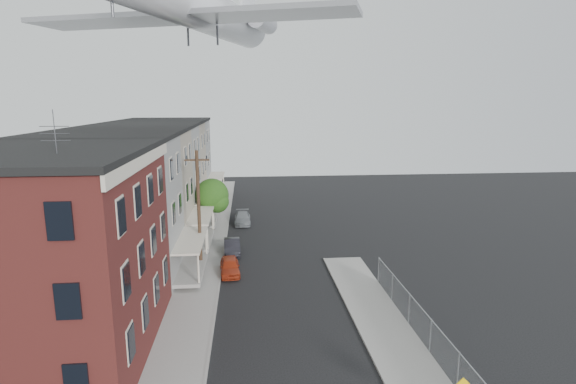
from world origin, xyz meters
name	(u,v)px	position (x,y,z in m)	size (l,w,h in m)	color
sidewalk_left	(209,243)	(-5.50, 24.00, 0.06)	(3.00, 62.00, 0.12)	gray
sidewalk_right	(394,344)	(5.50, 6.00, 0.06)	(3.00, 26.00, 0.12)	gray
curb_left	(225,242)	(-4.05, 24.00, 0.07)	(0.15, 62.00, 0.14)	gray
curb_right	(367,345)	(4.05, 6.00, 0.07)	(0.15, 26.00, 0.14)	gray
corner_building	(42,255)	(-12.00, 7.00, 5.16)	(10.31, 12.30, 12.15)	#3E1613
row_house_a	(103,209)	(-11.96, 16.50, 5.13)	(11.98, 7.00, 10.30)	slate
row_house_b	(129,190)	(-11.96, 23.50, 5.13)	(11.98, 7.00, 10.30)	gray
row_house_c	(147,176)	(-11.96, 30.50, 5.13)	(11.98, 7.00, 10.30)	slate
row_house_d	(160,166)	(-11.96, 37.50, 5.13)	(11.98, 7.00, 10.30)	gray
row_house_e	(170,159)	(-11.96, 44.50, 5.13)	(11.98, 7.00, 10.30)	slate
chainlink_fence	(430,336)	(7.00, 5.00, 1.00)	(0.06, 18.06, 1.90)	gray
utility_pole	(199,209)	(-5.60, 18.00, 4.67)	(1.80, 0.26, 9.00)	black
street_tree	(213,197)	(-5.27, 27.92, 3.45)	(3.22, 3.20, 5.20)	black
car_near	(230,266)	(-3.38, 16.64, 0.59)	(1.40, 3.47, 1.18)	#A93015
car_mid	(232,247)	(-3.35, 21.14, 0.61)	(1.29, 3.70, 1.22)	black
car_far	(243,218)	(-2.55, 30.49, 0.58)	(1.62, 3.98, 1.15)	gray
airplane	(199,8)	(-5.40, 22.22, 19.52)	(24.96, 28.58, 8.31)	white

